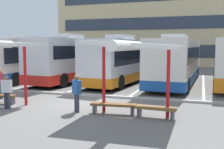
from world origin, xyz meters
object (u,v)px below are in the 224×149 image
Objects in this scene: waiting_shelter_2 at (133,47)px; waiting_passenger_1 at (7,90)px; coach_bus_0 at (34,59)px; bench_2 at (113,106)px; coach_bus_3 at (177,61)px; waiting_passenger_0 at (1,81)px; coach_bus_2 at (127,60)px; waiting_passenger_2 at (77,91)px; bench_1 at (1,97)px; bench_3 at (156,110)px; coach_bus_1 at (78,59)px.

waiting_passenger_1 is (-5.79, -0.44, -1.95)m from waiting_shelter_2.
bench_2 is at bearing -42.73° from coach_bus_0.
waiting_passenger_1 is at bearing -119.98° from coach_bus_3.
waiting_passenger_0 reaches higher than bench_2.
coach_bus_2 is at bearing 102.02° from bench_2.
coach_bus_3 reaches higher than bench_2.
waiting_passenger_1 is at bearing -172.54° from bench_2.
waiting_passenger_0 is at bearing 164.30° from waiting_passenger_2.
bench_1 is 7.76m from bench_3.
waiting_passenger_1 is at bearing -172.05° from waiting_passenger_2.
coach_bus_1 is at bearing 97.47° from waiting_passenger_1.
bench_3 is (1.80, -0.08, -0.01)m from bench_2.
coach_bus_0 is 7.80× the size of waiting_passenger_1.
coach_bus_0 is at bearing 118.39° from waiting_passenger_1.
bench_2 is at bearing 6.44° from waiting_passenger_2.
coach_bus_0 is 13.25m from waiting_passenger_2.
coach_bus_2 is 2.68× the size of waiting_shelter_2.
waiting_passenger_0 reaches higher than bench_3.
bench_1 is at bearing -49.66° from waiting_passenger_0.
waiting_passenger_1 is at bearing -175.63° from waiting_shelter_2.
coach_bus_3 is 12.76m from waiting_passenger_0.
waiting_passenger_2 is at bearing -178.31° from bench_3.
bench_3 is at bearing -9.02° from waiting_passenger_0.
coach_bus_2 is at bearing 110.91° from bench_3.
waiting_shelter_2 is 2.29× the size of bench_2.
bench_2 is 1.18× the size of waiting_passenger_0.
waiting_passenger_1 is (5.56, -10.29, -0.85)m from coach_bus_0.
waiting_passenger_1 is (-2.66, -11.10, -0.85)m from coach_bus_2.
coach_bus_0 is 15.07m from waiting_shelter_2.
waiting_passenger_2 is (0.62, -10.64, -0.80)m from coach_bus_2.
waiting_shelter_2 is at bearing -94.08° from coach_bus_3.
coach_bus_2 reaches higher than bench_2.
waiting_shelter_2 is (3.13, -10.65, 1.10)m from coach_bus_2.
bench_1 is 0.94× the size of bench_3.
coach_bus_3 is at bearing 81.11° from bench_2.
bench_1 is at bearing -64.51° from coach_bus_0.
coach_bus_0 is 6.14× the size of bench_2.
waiting_passenger_0 is (-0.60, -8.55, -0.82)m from coach_bus_1.
waiting_shelter_2 is at bearing -73.65° from coach_bus_2.
coach_bus_2 is 10.78m from bench_2.
coach_bus_1 is 9.73m from bench_1.
coach_bus_2 is at bearing 76.52° from waiting_passenger_1.
waiting_passenger_0 is 5.45m from waiting_passenger_2.
coach_bus_3 is 7.58× the size of bench_3.
coach_bus_1 is 5.76× the size of bench_2.
waiting_shelter_2 is at bearing -54.51° from coach_bus_1.
bench_2 is 1.27× the size of waiting_passenger_1.
bench_3 is 1.08× the size of waiting_passenger_1.
coach_bus_0 is at bearing 139.04° from waiting_shelter_2.
waiting_shelter_2 is 8.12m from waiting_passenger_0.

